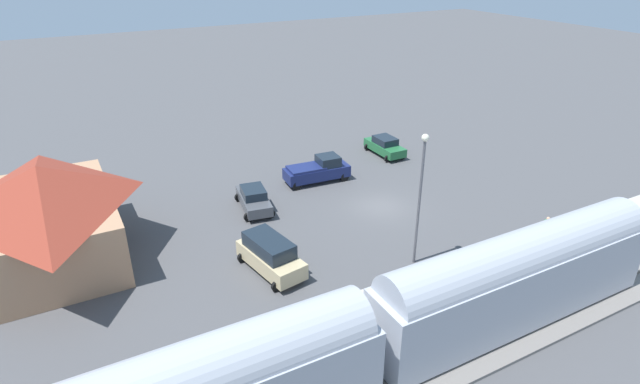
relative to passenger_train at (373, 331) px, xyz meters
name	(u,v)px	position (x,y,z in m)	size (l,w,h in m)	color
ground_plane	(381,207)	(14.00, -10.22, -2.86)	(200.00, 200.00, 0.00)	#4C4C4F
railway_track	(529,310)	(0.00, -10.22, -2.76)	(4.80, 70.00, 0.30)	slate
platform	(476,272)	(4.00, -10.22, -2.71)	(3.20, 46.00, 0.30)	#B7B2A8
passenger_train	(373,331)	(0.00, 0.00, 0.00)	(2.93, 34.01, 4.98)	#ADB2BC
station_building	(47,212)	(18.00, 11.78, 0.39)	(12.11, 8.22, 6.24)	tan
pedestrian_on_platform	(547,227)	(4.47, -16.63, -1.58)	(0.36, 0.36, 1.71)	#333338
pedestrian_waiting_far	(575,230)	(3.34, -17.98, -1.58)	(0.36, 0.36, 1.71)	brown
suv_tan	(270,255)	(10.17, 0.51, -1.71)	(5.17, 3.03, 2.22)	#C6B284
pickup_navy	(318,170)	(20.37, -8.20, -1.83)	(2.36, 5.53, 2.14)	navy
sedan_green	(385,146)	(22.75, -16.60, -1.98)	(4.51, 2.31, 1.74)	#236638
sedan_charcoal	(254,199)	(18.18, -1.61, -1.98)	(4.73, 2.79, 1.74)	#47494F
light_pole_near_platform	(421,186)	(6.80, -7.72, 2.39)	(0.44, 0.44, 8.43)	#515156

